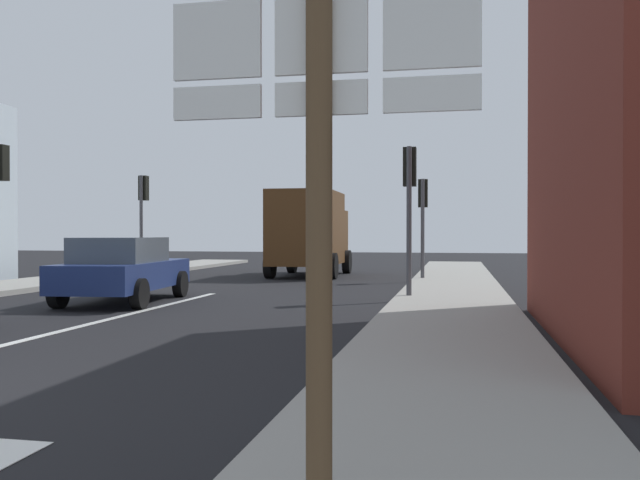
# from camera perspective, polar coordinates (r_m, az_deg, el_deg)

# --- Properties ---
(ground_plane) EXTENTS (80.00, 80.00, 0.00)m
(ground_plane) POSITION_cam_1_polar(r_m,az_deg,el_deg) (15.73, -11.68, -5.14)
(ground_plane) COLOR black
(sidewalk_right) EXTENTS (2.55, 44.00, 0.14)m
(sidewalk_right) POSITION_cam_1_polar(r_m,az_deg,el_deg) (12.47, 11.06, -6.32)
(sidewalk_right) COLOR gray
(sidewalk_right) RESTS_ON ground
(lane_centre_stripe) EXTENTS (0.16, 12.00, 0.01)m
(lane_centre_stripe) POSITION_cam_1_polar(r_m,az_deg,el_deg) (12.18, -19.18, -6.81)
(lane_centre_stripe) COLOR silver
(lane_centre_stripe) RESTS_ON ground
(sedan_far) EXTENTS (2.28, 4.35, 1.47)m
(sedan_far) POSITION_cam_1_polar(r_m,az_deg,el_deg) (15.79, -16.38, -2.36)
(sedan_far) COLOR navy
(sedan_far) RESTS_ON ground
(delivery_truck) EXTENTS (2.55, 5.04, 3.05)m
(delivery_truck) POSITION_cam_1_polar(r_m,az_deg,el_deg) (24.47, -0.90, 0.78)
(delivery_truck) COLOR #4C2D14
(delivery_truck) RESTS_ON ground
(route_sign_post) EXTENTS (1.66, 0.14, 3.20)m
(route_sign_post) POSITION_cam_1_polar(r_m,az_deg,el_deg) (3.56, -0.01, 7.65)
(route_sign_post) COLOR brown
(route_sign_post) RESTS_ON ground
(traffic_light_far_left) EXTENTS (0.30, 0.49, 3.67)m
(traffic_light_far_left) POSITION_cam_1_polar(r_m,az_deg,el_deg) (25.42, -14.80, 3.16)
(traffic_light_far_left) COLOR #47474C
(traffic_light_far_left) RESTS_ON ground
(traffic_light_far_right) EXTENTS (0.30, 0.49, 3.30)m
(traffic_light_far_right) POSITION_cam_1_polar(r_m,az_deg,el_deg) (21.84, 8.73, 2.88)
(traffic_light_far_right) COLOR #47474C
(traffic_light_far_right) RESTS_ON ground
(traffic_light_near_right) EXTENTS (0.30, 0.49, 3.55)m
(traffic_light_near_right) POSITION_cam_1_polar(r_m,az_deg,el_deg) (15.70, 7.61, 4.48)
(traffic_light_near_right) COLOR #47474C
(traffic_light_near_right) RESTS_ON ground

